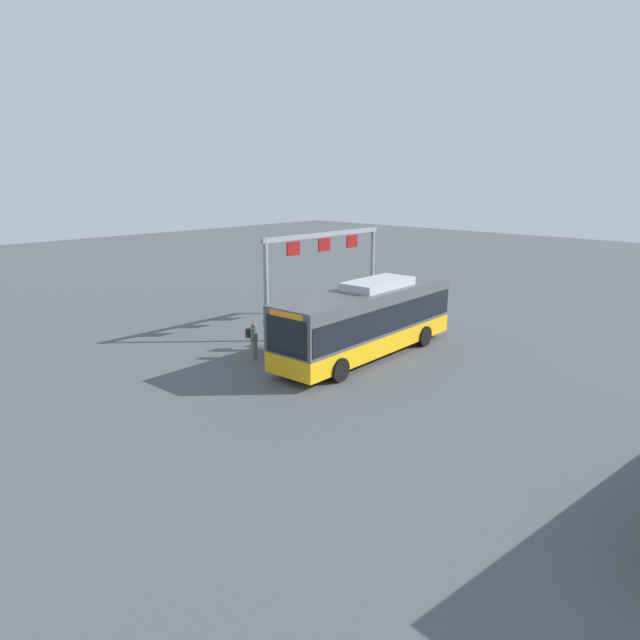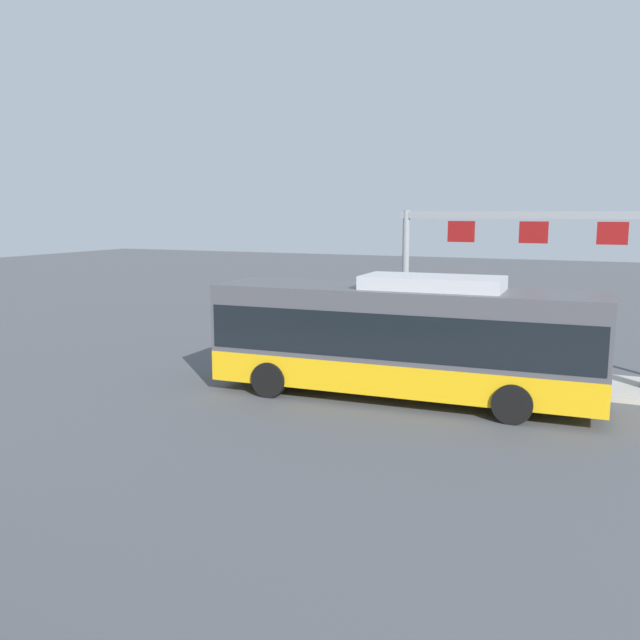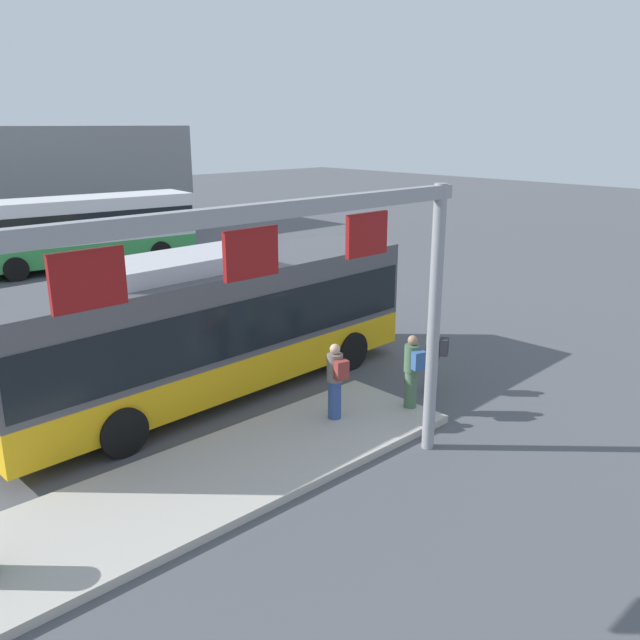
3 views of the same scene
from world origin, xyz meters
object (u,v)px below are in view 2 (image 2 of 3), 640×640
(bus_main, at_px, (403,335))
(person_boarding, at_px, (326,336))
(person_waiting_mid, at_px, (366,333))
(person_waiting_near, at_px, (406,340))

(bus_main, bearing_deg, person_boarding, -44.87)
(person_boarding, relative_size, person_waiting_mid, 1.00)
(bus_main, distance_m, person_boarding, 5.29)
(bus_main, xyz_separation_m, person_waiting_near, (0.89, -3.20, -0.76))
(person_boarding, xyz_separation_m, person_waiting_near, (-2.95, 0.32, 0.16))
(person_waiting_near, bearing_deg, bus_main, 27.92)
(person_boarding, bearing_deg, person_waiting_near, 54.41)
(person_boarding, bearing_deg, person_waiting_mid, 78.18)
(bus_main, height_order, person_waiting_near, bus_main)
(person_waiting_near, xyz_separation_m, person_waiting_mid, (1.63, -0.74, 0.00))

